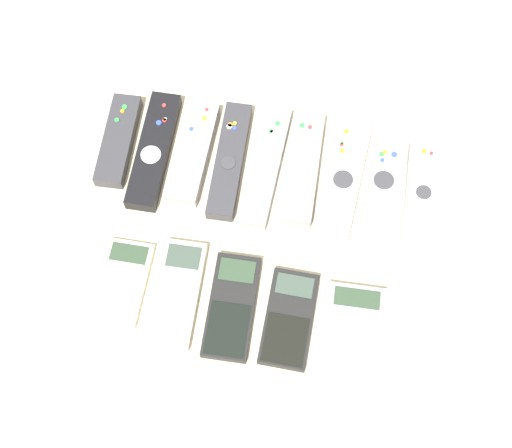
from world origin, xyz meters
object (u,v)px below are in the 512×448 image
Objects in this scene: remote_6 at (343,180)px; calculator_4 at (354,328)px; remote_4 at (265,166)px; calculator_0 at (122,282)px; remote_7 at (383,184)px; calculator_1 at (177,293)px; calculator_2 at (232,307)px; calculator_3 at (289,319)px; remote_0 at (118,140)px; remote_5 at (303,169)px; remote_2 at (193,153)px; remote_3 at (230,160)px; remote_8 at (422,192)px; remote_1 at (154,150)px.

remote_6 is 0.23m from calculator_4.
remote_4 is 0.28m from calculator_0.
remote_4 reaches higher than remote_7.
calculator_1 and calculator_2 have the same top height.
remote_7 is 0.42m from calculator_0.
remote_7 is 0.26m from calculator_3.
remote_0 is 0.85× the size of remote_5.
remote_0 reaches higher than calculator_4.
remote_6 is 0.06m from remote_7.
remote_4 is 1.61× the size of calculator_4.
remote_0 is 0.99× the size of calculator_1.
calculator_0 is at bearing -103.48° from remote_2.
remote_6 is 0.23m from calculator_3.
remote_2 is 0.84× the size of remote_4.
remote_4 is at bearing -3.69° from remote_0.
remote_2 is 0.23m from calculator_0.
remote_3 is 0.95× the size of remote_4.
calculator_0 is (-0.05, -0.22, -0.01)m from remote_2.
remote_5 is at bearing 112.64° from calculator_4.
remote_3 is at bearing 62.05° from calculator_0.
remote_8 is (0.30, 0.00, 0.00)m from remote_3.
remote_4 is at bearing 178.43° from remote_8.
remote_0 is 0.88× the size of remote_7.
remote_8 reaches higher than remote_0.
remote_5 is at bearing 55.24° from calculator_1.
calculator_3 is (0.19, -0.23, -0.00)m from remote_2.
remote_0 is 0.81× the size of remote_3.
calculator_2 is 1.21× the size of calculator_4.
remote_0 is 1.24× the size of calculator_4.
remote_3 is 1.06× the size of remote_5.
calculator_1 reaches higher than calculator_3.
remote_7 is at bearing 175.57° from remote_8.
calculator_2 is 0.08m from calculator_3.
remote_7 is at bearing 65.89° from calculator_3.
remote_4 is (0.18, 0.01, -0.00)m from remote_1.
calculator_1 reaches higher than calculator_4.
remote_5 is at bearing 177.25° from remote_8.
remote_2 reaches higher than calculator_4.
remote_0 is 0.79× the size of remote_1.
remote_2 is 0.30m from remote_7.
calculator_3 and calculator_4 have the same top height.
remote_3 is 1.09× the size of remote_7.
remote_0 is 0.46m from calculator_4.
remote_1 is 0.18m from remote_4.
remote_5 is at bearing -2.86° from remote_0.
remote_3 is at bearing -177.43° from remote_6.
calculator_1 is at bearing 174.08° from calculator_2.
calculator_3 is at bearing -40.20° from remote_0.
remote_5 is (0.17, 0.00, 0.00)m from remote_2.
remote_6 reaches higher than calculator_1.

